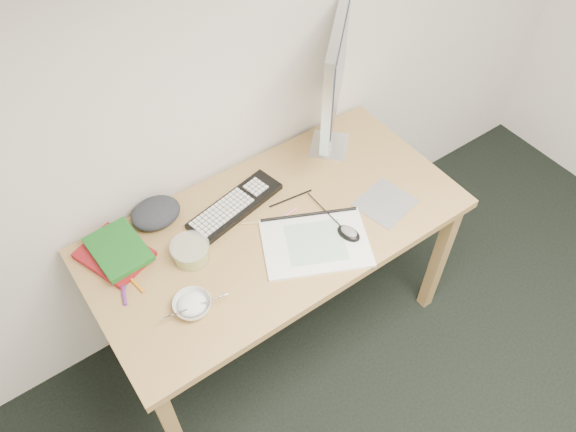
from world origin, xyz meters
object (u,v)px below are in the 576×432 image
sketchpad (316,243)px  rice_bowl (192,305)px  keyboard (235,206)px  monitor (335,75)px  desk (277,238)px

sketchpad → rice_bowl: 0.49m
keyboard → monitor: 0.61m
desk → monitor: monitor is taller
keyboard → rice_bowl: rice_bowl is taller
sketchpad → keyboard: size_ratio=0.97×
monitor → rice_bowl: monitor is taller
desk → monitor: 0.65m
desk → monitor: (0.42, 0.22, 0.44)m
sketchpad → desk: bearing=138.3°
sketchpad → rice_bowl: size_ratio=3.00×
sketchpad → monitor: 0.63m
keyboard → monitor: (0.50, 0.06, 0.35)m
sketchpad → monitor: (0.36, 0.38, 0.35)m
monitor → rice_bowl: (-0.85, -0.36, -0.34)m
keyboard → rice_bowl: 0.45m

